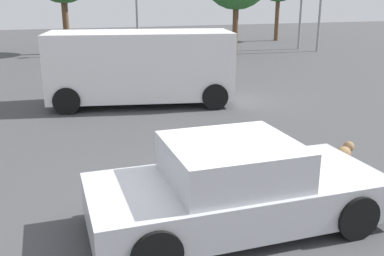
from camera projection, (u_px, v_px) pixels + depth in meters
name	position (u px, v px, depth m)	size (l,w,h in m)	color
ground_plane	(219.00, 219.00, 6.64)	(80.00, 80.00, 0.00)	#424244
sedan_foreground	(235.00, 187.00, 6.32)	(4.23, 1.94, 1.29)	#B7BABF
dog	(345.00, 152.00, 8.57)	(0.57, 0.44, 0.47)	olive
van_white	(141.00, 65.00, 13.29)	(5.70, 3.17, 2.18)	white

